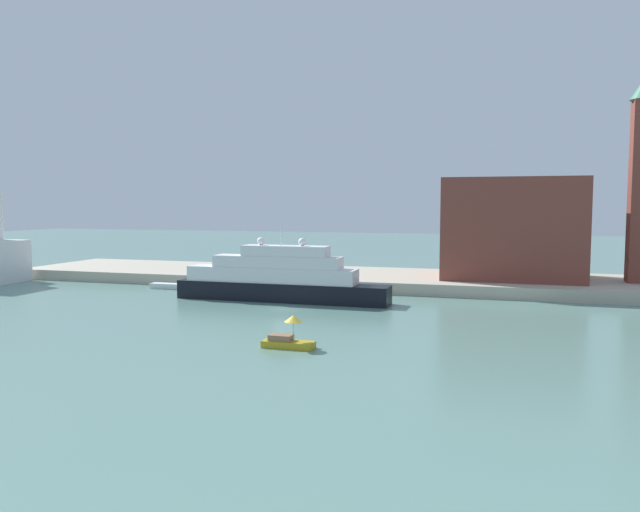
% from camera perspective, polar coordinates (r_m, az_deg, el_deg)
% --- Properties ---
extents(ground, '(400.00, 400.00, 0.00)m').
position_cam_1_polar(ground, '(77.85, -3.41, -4.89)').
color(ground, slate).
extents(quay_dock, '(110.00, 21.59, 1.73)m').
position_cam_1_polar(quay_dock, '(103.00, 1.79, -2.01)').
color(quay_dock, '#B7AD99').
rests_on(quay_dock, ground).
extents(large_yacht, '(29.37, 3.98, 10.50)m').
position_cam_1_polar(large_yacht, '(84.31, -3.82, -2.09)').
color(large_yacht, black).
rests_on(large_yacht, ground).
extents(small_motorboat, '(4.81, 1.68, 3.03)m').
position_cam_1_polar(small_motorboat, '(57.37, -2.93, -7.46)').
color(small_motorboat, '#B7991E').
rests_on(small_motorboat, ground).
extents(work_barge, '(5.14, 1.68, 0.83)m').
position_cam_1_polar(work_barge, '(99.22, -13.76, -2.67)').
color(work_barge, silver).
rests_on(work_barge, ground).
extents(harbor_building, '(20.42, 14.73, 15.15)m').
position_cam_1_polar(harbor_building, '(99.72, 17.18, 2.42)').
color(harbor_building, brown).
rests_on(harbor_building, quay_dock).
extents(parked_car, '(3.83, 1.73, 1.47)m').
position_cam_1_polar(parked_car, '(105.85, -8.43, -1.06)').
color(parked_car, '#1E4C99').
rests_on(parked_car, quay_dock).
extents(person_figure, '(0.36, 0.36, 1.76)m').
position_cam_1_polar(person_figure, '(101.54, -6.84, -1.18)').
color(person_figure, '#334C8C').
rests_on(person_figure, quay_dock).
extents(mooring_bollard, '(0.52, 0.52, 0.67)m').
position_cam_1_polar(mooring_bollard, '(92.95, 3.08, -2.01)').
color(mooring_bollard, black).
rests_on(mooring_bollard, quay_dock).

